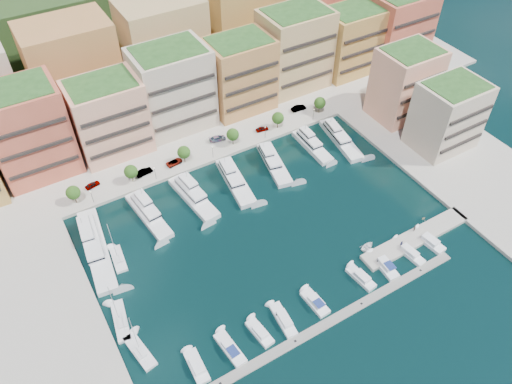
{
  "coord_description": "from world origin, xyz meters",
  "views": [
    {
      "loc": [
        -46.08,
        -70.97,
        97.42
      ],
      "look_at": [
        0.9,
        7.95,
        6.0
      ],
      "focal_mm": 35.0,
      "sensor_mm": 36.0,
      "label": 1
    }
  ],
  "objects_px": {
    "cruiser_2": "(260,333)",
    "car_5": "(299,108)",
    "yacht_2": "(192,195)",
    "cruiser_1": "(230,349)",
    "cruiser_9": "(429,241)",
    "lamppost_4": "(314,113)",
    "yacht_6": "(339,137)",
    "tree_4": "(278,118)",
    "lamppost_3": "(265,130)",
    "yacht_5": "(311,144)",
    "person_1": "(414,228)",
    "cruiser_7": "(384,265)",
    "car_1": "(144,172)",
    "yacht_1": "(148,213)",
    "yacht_4": "(273,162)",
    "lamppost_1": "(155,171)",
    "car_3": "(218,138)",
    "cruiser_8": "(408,252)",
    "sailboat_1": "(121,321)",
    "tree_3": "(233,135)",
    "yacht_0": "(95,245)",
    "car_2": "(174,162)",
    "lamppost_0": "(91,195)",
    "lamppost_2": "(213,150)",
    "cruiser_4": "(315,303)",
    "car_0": "(92,185)",
    "tender_3": "(423,218)",
    "tree_0": "(73,193)",
    "cruiser_0": "(197,367)",
    "tender_0": "(367,247)",
    "cruiser_6": "(361,278)",
    "tree_1": "(131,172)",
    "tree_2": "(184,152)",
    "sailboat_0": "(140,352)",
    "car_4": "(262,129)",
    "yacht_3": "(234,179)",
    "cruiser_3": "(283,320)",
    "tree_5": "(320,103)"
  },
  "relations": [
    {
      "from": "tree_1",
      "to": "car_2",
      "type": "distance_m",
      "value": 13.41
    },
    {
      "from": "sailboat_0",
      "to": "car_4",
      "type": "bearing_deg",
      "value": 39.76
    },
    {
      "from": "yacht_5",
      "to": "car_2",
      "type": "relative_size",
      "value": 3.48
    },
    {
      "from": "lamppost_2",
      "to": "car_1",
      "type": "bearing_deg",
      "value": 170.03
    },
    {
      "from": "sailboat_1",
      "to": "person_1",
      "type": "bearing_deg",
      "value": -10.64
    },
    {
      "from": "lamppost_4",
      "to": "yacht_6",
      "type": "bearing_deg",
      "value": -81.76
    },
    {
      "from": "lamppost_0",
      "to": "yacht_1",
      "type": "relative_size",
      "value": 0.21
    },
    {
      "from": "yacht_2",
      "to": "cruiser_2",
      "type": "relative_size",
      "value": 2.63
    },
    {
      "from": "yacht_5",
      "to": "car_1",
      "type": "distance_m",
      "value": 50.19
    },
    {
      "from": "yacht_2",
      "to": "yacht_3",
      "type": "distance_m",
      "value": 12.85
    },
    {
      "from": "cruiser_8",
      "to": "car_2",
      "type": "distance_m",
      "value": 69.1
    },
    {
      "from": "cruiser_1",
      "to": "cruiser_9",
      "type": "bearing_deg",
      "value": 0.02
    },
    {
      "from": "lamppost_1",
      "to": "car_3",
      "type": "distance_m",
      "value": 23.85
    },
    {
      "from": "yacht_1",
      "to": "yacht_4",
      "type": "distance_m",
      "value": 39.16
    },
    {
      "from": "yacht_6",
      "to": "tender_0",
      "type": "relative_size",
      "value": 5.27
    },
    {
      "from": "cruiser_7",
      "to": "car_1",
      "type": "xyz_separation_m",
      "value": [
        -37.46,
        59.35,
        1.24
      ]
    },
    {
      "from": "car_3",
      "to": "lamppost_1",
      "type": "bearing_deg",
      "value": 114.0
    },
    {
      "from": "cruiser_0",
      "to": "person_1",
      "type": "relative_size",
      "value": 4.49
    },
    {
      "from": "yacht_1",
      "to": "cruiser_9",
      "type": "bearing_deg",
      "value": -38.03
    },
    {
      "from": "lamppost_2",
      "to": "cruiser_9",
      "type": "bearing_deg",
      "value": -60.17
    },
    {
      "from": "cruiser_7",
      "to": "tender_3",
      "type": "relative_size",
      "value": 6.63
    },
    {
      "from": "sailboat_0",
      "to": "car_4",
      "type": "relative_size",
      "value": 3.26
    },
    {
      "from": "yacht_1",
      "to": "cruiser_0",
      "type": "distance_m",
      "value": 45.25
    },
    {
      "from": "lamppost_4",
      "to": "cruiser_4",
      "type": "bearing_deg",
      "value": -124.9
    },
    {
      "from": "cruiser_2",
      "to": "sailboat_1",
      "type": "relative_size",
      "value": 0.57
    },
    {
      "from": "lamppost_0",
      "to": "sailboat_1",
      "type": "height_order",
      "value": "sailboat_1"
    },
    {
      "from": "tree_0",
      "to": "cruiser_0",
      "type": "height_order",
      "value": "tree_0"
    },
    {
      "from": "cruiser_8",
      "to": "tree_5",
      "type": "bearing_deg",
      "value": 75.61
    },
    {
      "from": "car_5",
      "to": "person_1",
      "type": "distance_m",
      "value": 58.32
    },
    {
      "from": "cruiser_3",
      "to": "person_1",
      "type": "height_order",
      "value": "person_1"
    },
    {
      "from": "tree_3",
      "to": "car_1",
      "type": "distance_m",
      "value": 28.27
    },
    {
      "from": "tree_5",
      "to": "yacht_2",
      "type": "xyz_separation_m",
      "value": [
        -52.13,
        -13.47,
        -3.53
      ]
    },
    {
      "from": "yacht_4",
      "to": "cruiser_7",
      "type": "xyz_separation_m",
      "value": [
        3.33,
        -44.93,
        -0.52
      ]
    },
    {
      "from": "tree_2",
      "to": "lamppost_1",
      "type": "distance_m",
      "value": 10.3
    },
    {
      "from": "lamppost_3",
      "to": "car_0",
      "type": "relative_size",
      "value": 1.01
    },
    {
      "from": "cruiser_8",
      "to": "sailboat_1",
      "type": "height_order",
      "value": "sailboat_1"
    },
    {
      "from": "yacht_5",
      "to": "person_1",
      "type": "relative_size",
      "value": 9.54
    },
    {
      "from": "cruiser_2",
      "to": "car_5",
      "type": "distance_m",
      "value": 81.66
    },
    {
      "from": "yacht_4",
      "to": "car_3",
      "type": "xyz_separation_m",
      "value": [
        -9.15,
        17.25,
        0.67
      ]
    },
    {
      "from": "car_0",
      "to": "cruiser_8",
      "type": "bearing_deg",
      "value": -148.4
    },
    {
      "from": "tree_4",
      "to": "yacht_2",
      "type": "relative_size",
      "value": 0.28
    },
    {
      "from": "cruiser_4",
      "to": "cruiser_8",
      "type": "bearing_deg",
      "value": 0.0
    },
    {
      "from": "tree_4",
      "to": "lamppost_3",
      "type": "bearing_deg",
      "value": -159.03
    },
    {
      "from": "yacht_0",
      "to": "cruiser_6",
      "type": "height_order",
      "value": "yacht_0"
    },
    {
      "from": "lamppost_0",
      "to": "lamppost_2",
      "type": "bearing_deg",
      "value": 0.0
    },
    {
      "from": "cruiser_1",
      "to": "sailboat_1",
      "type": "xyz_separation_m",
      "value": [
        -17.47,
        18.11,
        -0.26
      ]
    },
    {
      "from": "yacht_3",
      "to": "car_4",
      "type": "height_order",
      "value": "yacht_3"
    },
    {
      "from": "cruiser_4",
      "to": "cruiser_8",
      "type": "height_order",
      "value": "cruiser_4"
    },
    {
      "from": "yacht_0",
      "to": "tree_4",
      "type": "bearing_deg",
      "value": 14.82
    },
    {
      "from": "tree_3",
      "to": "tree_2",
      "type": "bearing_deg",
      "value": 180.0
    }
  ]
}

